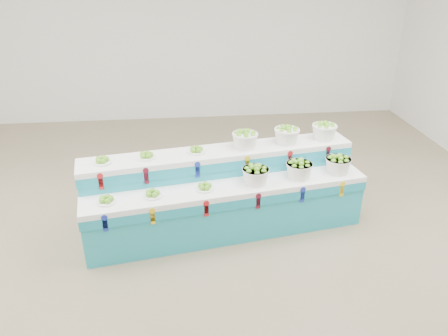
{
  "coord_description": "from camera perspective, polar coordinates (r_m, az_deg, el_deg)",
  "views": [
    {
      "loc": [
        0.05,
        -4.36,
        3.26
      ],
      "look_at": [
        0.58,
        0.52,
        0.87
      ],
      "focal_mm": 34.82,
      "sensor_mm": 36.0,
      "label": 1
    }
  ],
  "objects": [
    {
      "name": "plate_upper_right",
      "position": [
        5.51,
        -3.66,
        2.43
      ],
      "size": [
        0.25,
        0.25,
        0.09
      ],
      "primitive_type": "cylinder",
      "rotation": [
        0.0,
        0.0,
        0.17
      ],
      "color": "white",
      "rests_on": "display_stand"
    },
    {
      "name": "basket_upper_right",
      "position": [
        6.07,
        13.02,
        4.82
      ],
      "size": [
        0.39,
        0.39,
        0.24
      ],
      "primitive_type": null,
      "rotation": [
        0.0,
        0.0,
        0.17
      ],
      "color": "silver",
      "rests_on": "display_stand"
    },
    {
      "name": "back_wall",
      "position": [
        9.45,
        -6.74,
        18.12
      ],
      "size": [
        10.0,
        0.0,
        10.0
      ],
      "primitive_type": "plane",
      "rotation": [
        1.57,
        0.0,
        0.0
      ],
      "color": "silver",
      "rests_on": "ground"
    },
    {
      "name": "basket_upper_left",
      "position": [
        5.64,
        2.77,
        3.83
      ],
      "size": [
        0.39,
        0.39,
        0.24
      ],
      "primitive_type": null,
      "rotation": [
        0.0,
        0.0,
        0.17
      ],
      "color": "silver",
      "rests_on": "display_stand"
    },
    {
      "name": "plate_lower_right",
      "position": [
        5.25,
        -2.53,
        -2.43
      ],
      "size": [
        0.25,
        0.25,
        0.09
      ],
      "primitive_type": "cylinder",
      "rotation": [
        0.0,
        0.0,
        0.17
      ],
      "color": "white",
      "rests_on": "display_stand"
    },
    {
      "name": "basket_lower_left",
      "position": [
        5.38,
        4.17,
        -0.85
      ],
      "size": [
        0.39,
        0.39,
        0.24
      ],
      "primitive_type": null,
      "rotation": [
        0.0,
        0.0,
        0.17
      ],
      "color": "silver",
      "rests_on": "display_stand"
    },
    {
      "name": "plate_upper_mid",
      "position": [
        5.43,
        -10.18,
        1.68
      ],
      "size": [
        0.25,
        0.25,
        0.09
      ],
      "primitive_type": "cylinder",
      "rotation": [
        0.0,
        0.0,
        0.17
      ],
      "color": "white",
      "rests_on": "display_stand"
    },
    {
      "name": "basket_upper_mid",
      "position": [
        5.84,
        8.24,
        4.37
      ],
      "size": [
        0.39,
        0.39,
        0.24
      ],
      "primitive_type": null,
      "rotation": [
        0.0,
        0.0,
        0.17
      ],
      "color": "silver",
      "rests_on": "display_stand"
    },
    {
      "name": "basket_lower_mid",
      "position": [
        5.59,
        9.83,
        -0.12
      ],
      "size": [
        0.39,
        0.39,
        0.24
      ],
      "primitive_type": null,
      "rotation": [
        0.0,
        0.0,
        0.17
      ],
      "color": "silver",
      "rests_on": "display_stand"
    },
    {
      "name": "ground",
      "position": [
        5.45,
        -5.55,
        -10.95
      ],
      "size": [
        10.0,
        10.0,
        0.0
      ],
      "primitive_type": "plane",
      "color": "#76674B",
      "rests_on": "ground"
    },
    {
      "name": "display_stand",
      "position": [
        5.63,
        -0.0,
        -3.3
      ],
      "size": [
        3.69,
        1.5,
        1.02
      ],
      "primitive_type": null,
      "rotation": [
        0.0,
        0.0,
        0.17
      ],
      "color": "#23A0B4",
      "rests_on": "ground"
    },
    {
      "name": "basket_lower_right",
      "position": [
        5.83,
        14.72,
        0.52
      ],
      "size": [
        0.39,
        0.39,
        0.24
      ],
      "primitive_type": null,
      "rotation": [
        0.0,
        0.0,
        0.17
      ],
      "color": "silver",
      "rests_on": "display_stand"
    },
    {
      "name": "plate_lower_mid",
      "position": [
        5.16,
        -9.37,
        -3.3
      ],
      "size": [
        0.25,
        0.25,
        0.09
      ],
      "primitive_type": "cylinder",
      "rotation": [
        0.0,
        0.0,
        0.17
      ],
      "color": "white",
      "rests_on": "display_stand"
    },
    {
      "name": "plate_lower_left",
      "position": [
        5.15,
        -15.22,
        -4.0
      ],
      "size": [
        0.25,
        0.25,
        0.09
      ],
      "primitive_type": "cylinder",
      "rotation": [
        0.0,
        0.0,
        0.17
      ],
      "color": "white",
      "rests_on": "display_stand"
    },
    {
      "name": "plate_upper_left",
      "position": [
        5.42,
        -15.73,
        1.03
      ],
      "size": [
        0.25,
        0.25,
        0.09
      ],
      "primitive_type": "cylinder",
      "rotation": [
        0.0,
        0.0,
        0.17
      ],
      "color": "white",
      "rests_on": "display_stand"
    }
  ]
}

